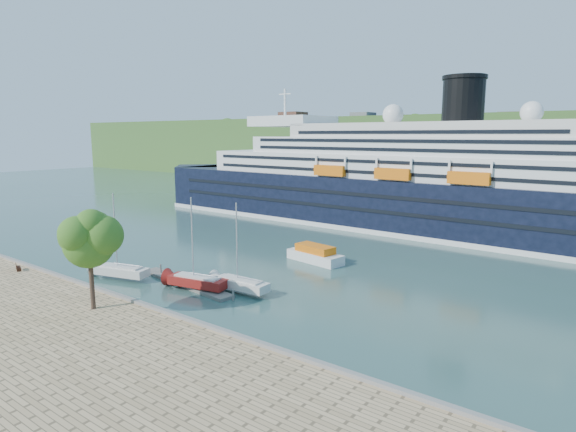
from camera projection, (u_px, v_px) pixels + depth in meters
The scene contains 11 objects.
ground at pixel (102, 299), 52.41m from camera, with size 400.00×400.00×0.00m, color #2C4E4C.
far_hillside at pixel (483, 151), 164.59m from camera, with size 400.00×50.00×24.00m, color #325522.
quay_coping at pixel (100, 289), 52.06m from camera, with size 220.00×0.50×0.30m, color slate.
cruise_ship at pixel (392, 155), 91.08m from camera, with size 122.92×17.90×27.60m, color black, non-canonical shape.
park_bench at pixel (18, 267), 59.70m from camera, with size 1.50×0.62×0.96m, color #4D2516, non-canonical shape.
promenade_tree at pixel (90, 255), 45.81m from camera, with size 6.44×6.44×10.66m, color #2C651A, non-canonical shape.
floating_pontoon at pixel (185, 283), 57.45m from camera, with size 16.23×1.98×0.36m, color slate, non-canonical shape.
sailboat_white_near at pixel (119, 239), 58.65m from camera, with size 7.91×2.20×10.22m, color silver, non-canonical shape.
sailboat_red at pixel (197, 247), 54.37m from camera, with size 7.96×2.21×10.28m, color maroon, non-canonical shape.
sailboat_white_far at pixel (241, 251), 53.65m from camera, with size 7.57×2.10×9.78m, color silver, non-canonical shape.
tender_launch at pixel (315, 253), 67.56m from camera, with size 8.63×2.95×2.38m, color orange, non-canonical shape.
Camera 1 is at (46.39, -27.85, 17.68)m, focal length 30.00 mm.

